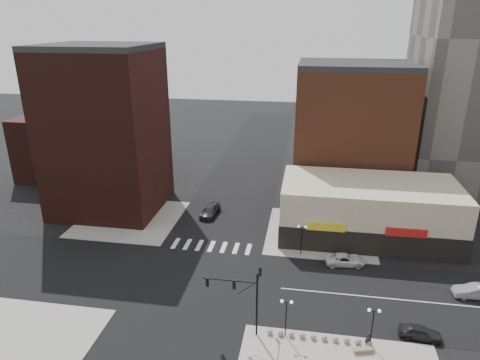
# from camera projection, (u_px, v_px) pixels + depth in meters

# --- Properties ---
(ground) EXTENTS (240.00, 240.00, 0.00)m
(ground) POSITION_uv_depth(u_px,v_px,m) (197.00, 280.00, 50.82)
(ground) COLOR black
(ground) RESTS_ON ground
(road_ew) EXTENTS (200.00, 14.00, 0.02)m
(road_ew) POSITION_uv_depth(u_px,v_px,m) (197.00, 280.00, 50.81)
(road_ew) COLOR black
(road_ew) RESTS_ON ground
(road_ns) EXTENTS (14.00, 200.00, 0.02)m
(road_ns) POSITION_uv_depth(u_px,v_px,m) (197.00, 280.00, 50.81)
(road_ns) COLOR black
(road_ns) RESTS_ON ground
(sidewalk_nw) EXTENTS (15.00, 15.00, 0.12)m
(sidewalk_nw) POSITION_uv_depth(u_px,v_px,m) (130.00, 219.00, 66.40)
(sidewalk_nw) COLOR gray
(sidewalk_nw) RESTS_ON ground
(sidewalk_ne) EXTENTS (15.00, 15.00, 0.12)m
(sidewalk_ne) POSITION_uv_depth(u_px,v_px,m) (319.00, 233.00, 61.98)
(sidewalk_ne) COLOR gray
(sidewalk_ne) RESTS_ON ground
(sidewalk_sw) EXTENTS (15.00, 15.00, 0.12)m
(sidewalk_sw) POSITION_uv_depth(u_px,v_px,m) (5.00, 353.00, 39.61)
(sidewalk_sw) COLOR gray
(sidewalk_sw) RESTS_ON ground
(building_nw) EXTENTS (16.00, 15.00, 25.00)m
(building_nw) POSITION_uv_depth(u_px,v_px,m) (106.00, 133.00, 66.40)
(building_nw) COLOR #341610
(building_nw) RESTS_ON ground
(building_nw_low) EXTENTS (20.00, 18.00, 12.00)m
(building_nw_low) POSITION_uv_depth(u_px,v_px,m) (83.00, 143.00, 84.98)
(building_nw_low) COLOR #341610
(building_nw_low) RESTS_ON ground
(building_ne_midrise) EXTENTS (18.00, 15.00, 22.00)m
(building_ne_midrise) POSITION_uv_depth(u_px,v_px,m) (350.00, 135.00, 71.30)
(building_ne_midrise) COLOR brown
(building_ne_midrise) RESTS_ON ground
(building_ne_row) EXTENTS (24.20, 12.20, 8.00)m
(building_ne_row) POSITION_uv_depth(u_px,v_px,m) (367.00, 214.00, 60.31)
(building_ne_row) COLOR beige
(building_ne_row) RESTS_ON ground
(traffic_signal) EXTENTS (5.59, 3.09, 7.77)m
(traffic_signal) POSITION_uv_depth(u_px,v_px,m) (248.00, 289.00, 40.73)
(traffic_signal) COLOR black
(traffic_signal) RESTS_ON ground
(street_lamp_se_a) EXTENTS (1.22, 0.32, 4.16)m
(street_lamp_se_a) POSITION_uv_depth(u_px,v_px,m) (286.00, 309.00, 40.59)
(street_lamp_se_a) COLOR black
(street_lamp_se_a) RESTS_ON sidewalk_se
(street_lamp_se_b) EXTENTS (1.22, 0.32, 4.16)m
(street_lamp_se_b) POSITION_uv_depth(u_px,v_px,m) (373.00, 318.00, 39.37)
(street_lamp_se_b) COLOR black
(street_lamp_se_b) RESTS_ON sidewalk_se
(street_lamp_ne) EXTENTS (1.22, 0.32, 4.16)m
(street_lamp_ne) POSITION_uv_depth(u_px,v_px,m) (302.00, 232.00, 55.22)
(street_lamp_ne) COLOR black
(street_lamp_ne) RESTS_ON sidewalk_ne
(bollard_row) EXTENTS (10.02, 0.57, 0.57)m
(bollard_row) POSITION_uv_depth(u_px,v_px,m) (319.00, 337.00, 41.12)
(bollard_row) COLOR #8C7061
(bollard_row) RESTS_ON sidewalk_se
(white_suv) EXTENTS (5.27, 2.96, 1.39)m
(white_suv) POSITION_uv_depth(u_px,v_px,m) (345.00, 259.00, 53.89)
(white_suv) COLOR silver
(white_suv) RESTS_ON ground
(dark_sedan_east) EXTENTS (4.14, 2.06, 1.36)m
(dark_sedan_east) POSITION_uv_depth(u_px,v_px,m) (420.00, 332.00, 41.39)
(dark_sedan_east) COLOR black
(dark_sedan_east) RESTS_ON ground
(silver_sedan) EXTENTS (4.66, 1.77, 1.52)m
(silver_sedan) POSITION_uv_depth(u_px,v_px,m) (475.00, 291.00, 47.45)
(silver_sedan) COLOR gray
(silver_sedan) RESTS_ON ground
(dark_sedan_north) EXTENTS (2.73, 5.62, 1.58)m
(dark_sedan_north) POSITION_uv_depth(u_px,v_px,m) (210.00, 211.00, 67.45)
(dark_sedan_north) COLOR black
(dark_sedan_north) RESTS_ON ground
(pedestrian) EXTENTS (0.56, 0.38, 1.52)m
(pedestrian) POSITION_uv_depth(u_px,v_px,m) (368.00, 339.00, 40.26)
(pedestrian) COLOR black
(pedestrian) RESTS_ON sidewalk_se
(stone_bench) EXTENTS (1.89, 1.01, 0.42)m
(stone_bench) POSITION_uv_depth(u_px,v_px,m) (363.00, 350.00, 39.60)
(stone_bench) COLOR #89705F
(stone_bench) RESTS_ON sidewalk_se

